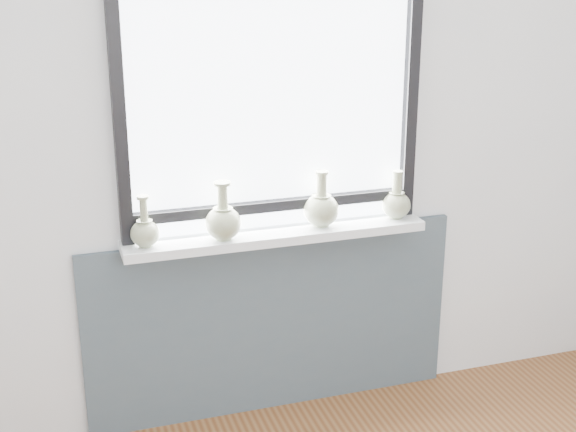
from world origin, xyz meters
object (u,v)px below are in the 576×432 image
object	(u,v)px
vase_a	(145,231)
vase_b	(223,221)
windowsill	(277,235)
vase_c	(321,208)
vase_d	(396,203)

from	to	relation	value
vase_a	vase_b	world-z (taller)	vase_b
vase_a	windowsill	bearing A→B (deg)	1.12
vase_b	vase_c	distance (m)	0.44
vase_a	vase_d	bearing A→B (deg)	0.77
windowsill	vase_a	xyz separation A→B (m)	(-0.56, -0.01, 0.09)
vase_c	windowsill	bearing A→B (deg)	-178.55
vase_a	vase_d	size ratio (longest dim) A/B	0.99
windowsill	vase_b	xyz separation A→B (m)	(-0.24, -0.03, 0.10)
vase_b	vase_d	bearing A→B (deg)	2.22
windowsill	vase_b	bearing A→B (deg)	-173.58
vase_b	vase_c	xyz separation A→B (m)	(0.44, 0.03, 0.00)
windowsill	vase_b	size ratio (longest dim) A/B	5.32
windowsill	vase_c	bearing A→B (deg)	1.45
vase_c	vase_d	xyz separation A→B (m)	(0.36, -0.00, -0.01)
windowsill	vase_a	size ratio (longest dim) A/B	6.15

